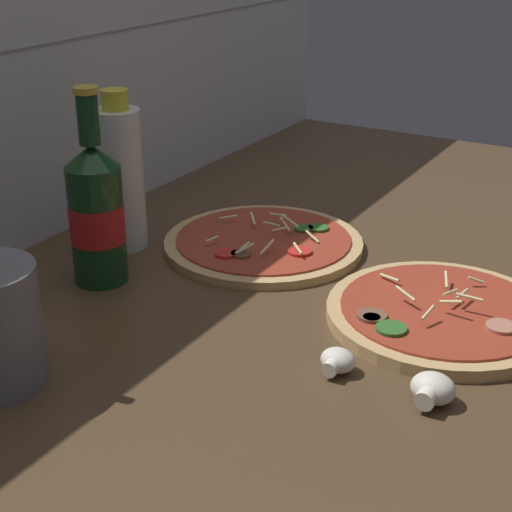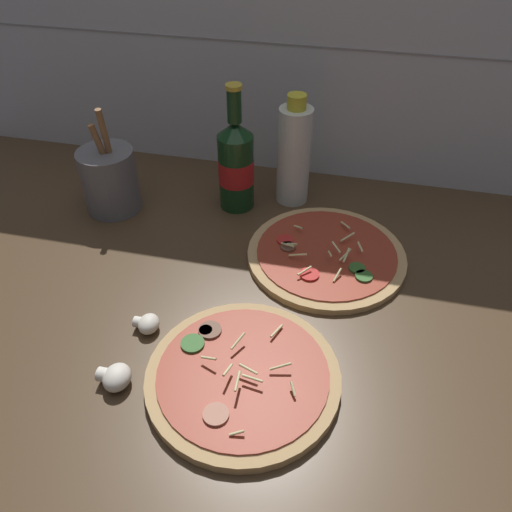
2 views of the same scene
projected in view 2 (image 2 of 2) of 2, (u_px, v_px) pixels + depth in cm
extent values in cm
cube|color=#4C3823|center=(252.00, 317.00, 80.86)|extent=(160.00, 90.00, 2.50)
cube|color=silver|center=(306.00, 45.00, 96.02)|extent=(160.00, 1.00, 60.00)
cube|color=gray|center=(305.00, 46.00, 95.61)|extent=(156.80, 0.16, 0.30)
cylinder|color=tan|center=(243.00, 377.00, 69.52)|extent=(27.23, 27.23, 1.53)
cylinder|color=#9E3823|center=(243.00, 373.00, 68.92)|extent=(23.96, 23.96, 0.30)
cylinder|color=#B7755B|center=(213.00, 414.00, 63.69)|extent=(3.42, 3.42, 0.40)
cylinder|color=brown|center=(206.00, 330.00, 74.36)|extent=(2.02, 2.02, 0.40)
cylinder|color=brown|center=(210.00, 330.00, 74.42)|extent=(3.48, 3.48, 0.40)
cylinder|color=#336628|center=(193.00, 343.00, 72.47)|extent=(3.49, 3.49, 0.40)
cylinder|color=beige|center=(252.00, 378.00, 66.50)|extent=(2.94, 0.77, 0.37)
cylinder|color=beige|center=(280.00, 366.00, 68.24)|extent=(2.98, 1.46, 1.10)
cylinder|color=beige|center=(293.00, 389.00, 65.77)|extent=(1.21, 1.92, 0.98)
cylinder|color=beige|center=(237.00, 433.00, 61.36)|extent=(1.94, 0.99, 0.90)
cylinder|color=beige|center=(277.00, 331.00, 73.84)|extent=(1.50, 3.02, 0.63)
cylinder|color=beige|center=(228.00, 370.00, 66.96)|extent=(0.80, 2.76, 1.18)
cylinder|color=beige|center=(248.00, 369.00, 67.30)|extent=(2.81, 1.07, 0.71)
cylinder|color=beige|center=(237.00, 381.00, 65.37)|extent=(0.52, 3.12, 0.49)
cylinder|color=beige|center=(209.00, 358.00, 68.94)|extent=(2.47, 0.84, 1.07)
cylinder|color=beige|center=(240.00, 341.00, 71.18)|extent=(1.59, 2.99, 0.95)
cylinder|color=tan|center=(326.00, 255.00, 89.77)|extent=(28.41, 28.41, 1.21)
cylinder|color=#9E3823|center=(327.00, 252.00, 89.28)|extent=(25.00, 25.00, 0.30)
cylinder|color=#336628|center=(357.00, 268.00, 85.47)|extent=(2.84, 2.84, 0.40)
cylinder|color=red|center=(285.00, 240.00, 91.40)|extent=(3.09, 3.09, 0.40)
cylinder|color=red|center=(309.00, 274.00, 84.28)|extent=(3.36, 3.36, 0.40)
cylinder|color=#336628|center=(364.00, 276.00, 83.93)|extent=(2.97, 2.97, 0.40)
cylinder|color=brown|center=(288.00, 247.00, 89.88)|extent=(2.79, 2.79, 0.40)
cylinder|color=beige|center=(345.00, 255.00, 86.54)|extent=(2.01, 2.65, 1.29)
cylinder|color=beige|center=(360.00, 247.00, 87.86)|extent=(1.30, 2.47, 0.55)
cylinder|color=beige|center=(288.00, 245.00, 88.83)|extent=(2.67, 1.82, 1.16)
cylinder|color=beige|center=(347.00, 237.00, 90.65)|extent=(2.54, 2.31, 1.11)
cylinder|color=beige|center=(346.00, 225.00, 93.85)|extent=(2.07, 2.29, 0.62)
cylinder|color=beige|center=(337.00, 275.00, 83.48)|extent=(1.26, 2.69, 1.27)
cylinder|color=beige|center=(292.00, 244.00, 89.05)|extent=(1.94, 0.72, 0.84)
cylinder|color=beige|center=(336.00, 247.00, 87.56)|extent=(1.99, 2.14, 1.11)
cylinder|color=beige|center=(346.00, 255.00, 85.58)|extent=(0.98, 3.01, 1.27)
cylinder|color=beige|center=(298.00, 227.00, 93.17)|extent=(1.89, 1.25, 0.66)
cylinder|color=beige|center=(330.00, 254.00, 86.35)|extent=(0.97, 2.22, 1.07)
cylinder|color=beige|center=(305.00, 271.00, 83.79)|extent=(2.22, 2.43, 0.74)
cylinder|color=beige|center=(298.00, 255.00, 86.88)|extent=(3.25, 0.64, 1.40)
cylinder|color=#143819|center=(236.00, 172.00, 98.14)|extent=(6.96, 6.96, 15.44)
cone|color=#143819|center=(235.00, 129.00, 92.23)|extent=(6.96, 6.96, 2.80)
cylinder|color=#143819|center=(234.00, 106.00, 89.31)|extent=(2.64, 2.64, 6.21)
cylinder|color=gold|center=(234.00, 87.00, 87.04)|extent=(3.04, 3.04, 0.80)
cylinder|color=red|center=(236.00, 171.00, 97.94)|extent=(7.03, 7.03, 4.94)
cylinder|color=silver|center=(294.00, 156.00, 98.45)|extent=(6.58, 6.58, 19.79)
cylinder|color=yellow|center=(297.00, 102.00, 91.16)|extent=(3.62, 3.62, 2.70)
cylinder|color=white|center=(105.00, 375.00, 68.80)|extent=(2.01, 2.01, 2.01)
ellipsoid|color=silver|center=(117.00, 377.00, 68.50)|extent=(3.80, 4.48, 3.13)
cylinder|color=white|center=(140.00, 322.00, 76.55)|extent=(1.70, 1.70, 1.70)
ellipsoid|color=silver|center=(149.00, 324.00, 76.29)|extent=(3.21, 3.78, 2.64)
cylinder|color=slate|center=(110.00, 180.00, 98.32)|extent=(10.87, 10.87, 12.71)
cylinder|color=olive|center=(109.00, 149.00, 93.64)|extent=(1.30, 2.87, 16.53)
cylinder|color=olive|center=(105.00, 157.00, 94.31)|extent=(3.71, 2.58, 13.57)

